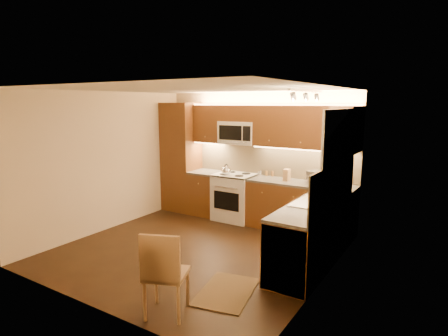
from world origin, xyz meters
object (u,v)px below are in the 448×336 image
Objects in this scene: sink at (316,197)px; soap_bottle at (327,194)px; microwave at (239,133)px; kettle at (226,169)px; knife_block at (287,175)px; stove at (235,197)px; dining_chair at (166,272)px; toaster_oven at (319,178)px.

sink is 5.12× the size of soap_bottle.
microwave reaches higher than sink.
microwave is 2.48m from sink.
kettle is 1.04× the size of knife_block.
dining_chair reaches higher than stove.
sink is (2.00, -1.12, 0.52)m from stove.
stove is at bearing -178.73° from knife_block.
toaster_oven is 0.39× the size of dining_chair.
sink is 4.07× the size of knife_block.
microwave is 2.46m from soap_bottle.
microwave is at bearing 163.78° from soap_bottle.
kettle reaches higher than soap_bottle.
knife_block is (-0.94, 1.17, 0.03)m from sink.
soap_bottle is at bearing -25.86° from kettle.
microwave is 0.76m from kettle.
stove is at bearing 51.80° from kettle.
microwave is at bearing 64.38° from kettle.
toaster_oven is 0.60m from knife_block.
kettle reaches higher than knife_block.
microwave reaches higher than soap_bottle.
microwave is 1.28m from knife_block.
knife_block is at bearing 147.45° from soap_bottle.
toaster_oven is at bearing 2.23° from stove.
dining_chair is (0.02, -3.36, -0.52)m from knife_block.
dining_chair is at bearing -71.88° from stove.
soap_bottle is at bearing -26.73° from microwave.
stove is 1.27m from microwave.
stove is 5.47× the size of soap_bottle.
soap_bottle is (0.09, 0.21, 0.01)m from sink.
microwave is at bearing -167.35° from toaster_oven.
knife_block is at bearing 3.41° from kettle.
knife_block reaches higher than soap_bottle.
knife_block is 1.26× the size of soap_bottle.
sink is 0.88× the size of dining_chair.
toaster_oven reaches higher than stove.
toaster_oven reaches higher than dining_chair.
soap_bottle is at bearing -23.71° from stove.
kettle is (-0.10, -0.30, -0.69)m from microwave.
soap_bottle is (2.20, -0.75, -0.05)m from kettle.
toaster_oven is (1.77, 0.23, -0.02)m from kettle.
knife_block is (-0.60, -0.02, -0.01)m from toaster_oven.
dining_chair is at bearing -102.26° from soap_bottle.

